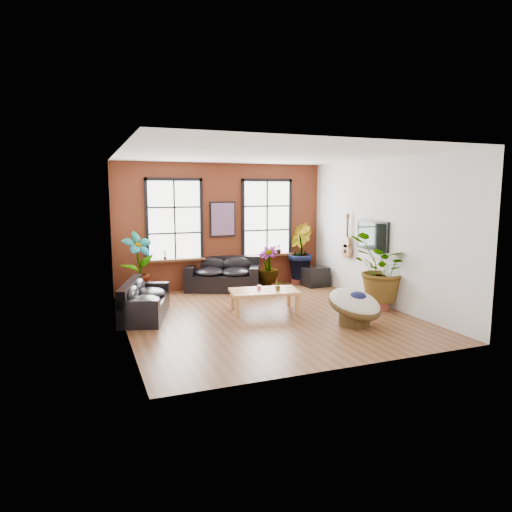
{
  "coord_description": "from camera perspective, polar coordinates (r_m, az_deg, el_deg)",
  "views": [
    {
      "loc": [
        -3.74,
        -9.07,
        2.73
      ],
      "look_at": [
        0.0,
        0.6,
        1.25
      ],
      "focal_mm": 32.0,
      "sensor_mm": 36.0,
      "label": 1
    }
  ],
  "objects": [
    {
      "name": "floor_plant_right_wall",
      "position": [
        10.91,
        15.42,
        -1.53
      ],
      "size": [
        1.81,
        1.71,
        1.59
      ],
      "primitive_type": "imported",
      "rotation": [
        0.0,
        0.0,
        3.55
      ],
      "color": "#1D5E19",
      "rests_on": "ground"
    },
    {
      "name": "floor_plant_back_left",
      "position": [
        12.02,
        -14.47,
        -0.72
      ],
      "size": [
        0.97,
        0.81,
        1.57
      ],
      "primitive_type": "imported",
      "rotation": [
        0.0,
        0.0,
        0.35
      ],
      "color": "#1D5E19",
      "rests_on": "ground"
    },
    {
      "name": "floor_plant_mid",
      "position": [
        12.56,
        1.53,
        -1.26
      ],
      "size": [
        0.85,
        0.85,
        1.09
      ],
      "primitive_type": "imported",
      "rotation": [
        0.0,
        0.0,
        5.39
      ],
      "color": "#1D5E19",
      "rests_on": "ground"
    },
    {
      "name": "tv_wall_unit",
      "position": [
        11.81,
        13.41,
        2.12
      ],
      "size": [
        0.13,
        1.86,
        1.2
      ],
      "color": "black",
      "rests_on": "room"
    },
    {
      "name": "pot_right_wall",
      "position": [
        11.05,
        15.11,
        -5.51
      ],
      "size": [
        0.55,
        0.55,
        0.36
      ],
      "rotation": [
        0.0,
        0.0,
        -0.15
      ],
      "color": "brown",
      "rests_on": "ground"
    },
    {
      "name": "floor_plant_back_right",
      "position": [
        13.57,
        5.34,
        0.64
      ],
      "size": [
        0.82,
        0.97,
        1.64
      ],
      "primitive_type": "imported",
      "rotation": [
        0.0,
        0.0,
        1.67
      ],
      "color": "#1D5E19",
      "rests_on": "ground"
    },
    {
      "name": "poster",
      "position": [
        12.83,
        -4.18,
        4.61
      ],
      "size": [
        0.74,
        0.06,
        0.98
      ],
      "color": "black",
      "rests_on": "room"
    },
    {
      "name": "media_box",
      "position": [
        13.3,
        7.42,
        -2.57
      ],
      "size": [
        0.72,
        0.62,
        0.56
      ],
      "rotation": [
        0.0,
        0.0,
        0.09
      ],
      "color": "black",
      "rests_on": "ground"
    },
    {
      "name": "coffee_table",
      "position": [
        10.43,
        1.03,
        -4.58
      ],
      "size": [
        1.66,
        1.12,
        0.59
      ],
      "rotation": [
        0.0,
        0.0,
        -0.16
      ],
      "color": "#CB8B49",
      "rests_on": "ground"
    },
    {
      "name": "sill_plant_right",
      "position": [
        13.46,
        2.86,
        0.88
      ],
      "size": [
        0.19,
        0.19,
        0.27
      ],
      "primitive_type": "imported",
      "rotation": [
        0.0,
        0.0,
        3.49
      ],
      "color": "#1D5E19",
      "rests_on": "room"
    },
    {
      "name": "papasan_chair",
      "position": [
        9.56,
        12.23,
        -6.02
      ],
      "size": [
        1.4,
        1.4,
        0.82
      ],
      "rotation": [
        0.0,
        0.0,
        0.34
      ],
      "color": "#4B371A",
      "rests_on": "ground"
    },
    {
      "name": "room",
      "position": [
        9.99,
        0.94,
        2.47
      ],
      "size": [
        6.04,
        6.54,
        3.54
      ],
      "color": "brown",
      "rests_on": "ground"
    },
    {
      "name": "pot_mid",
      "position": [
        12.69,
        1.57,
        -3.49
      ],
      "size": [
        0.63,
        0.63,
        0.35
      ],
      "rotation": [
        0.0,
        0.0,
        -0.39
      ],
      "color": "brown",
      "rests_on": "ground"
    },
    {
      "name": "table_plant",
      "position": [
        10.38,
        2.75,
        -3.71
      ],
      "size": [
        0.25,
        0.24,
        0.22
      ],
      "primitive_type": "imported",
      "rotation": [
        0.0,
        0.0,
        0.43
      ],
      "color": "#1D5E19",
      "rests_on": "coffee_table"
    },
    {
      "name": "pot_back_left",
      "position": [
        12.14,
        -14.29,
        -4.14
      ],
      "size": [
        0.71,
        0.71,
        0.41
      ],
      "rotation": [
        0.0,
        0.0,
        0.35
      ],
      "color": "brown",
      "rests_on": "ground"
    },
    {
      "name": "sofa_left",
      "position": [
        10.28,
        -13.97,
        -5.48
      ],
      "size": [
        1.36,
        2.13,
        0.78
      ],
      "rotation": [
        0.0,
        0.0,
        1.28
      ],
      "color": "black",
      "rests_on": "ground"
    },
    {
      "name": "sofa_back",
      "position": [
        12.72,
        -4.1,
        -2.39
      ],
      "size": [
        2.22,
        1.71,
        0.92
      ],
      "rotation": [
        0.0,
        0.0,
        -0.43
      ],
      "color": "black",
      "rests_on": "ground"
    },
    {
      "name": "sill_plant_left",
      "position": [
        12.49,
        -11.32,
        0.16
      ],
      "size": [
        0.17,
        0.17,
        0.27
      ],
      "primitive_type": "imported",
      "rotation": [
        0.0,
        0.0,
        0.79
      ],
      "color": "#1D5E19",
      "rests_on": "room"
    },
    {
      "name": "pot_back_right",
      "position": [
        13.7,
        5.4,
        -2.65
      ],
      "size": [
        0.56,
        0.56,
        0.36
      ],
      "rotation": [
        0.0,
        0.0,
        0.16
      ],
      "color": "brown",
      "rests_on": "ground"
    }
  ]
}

